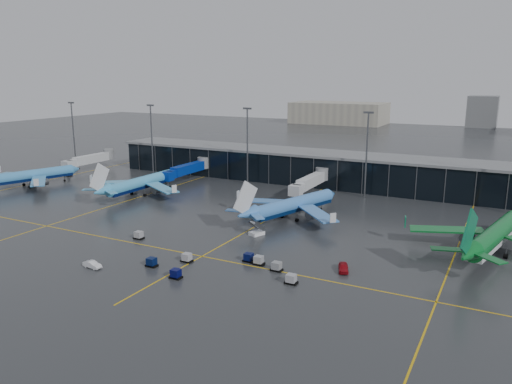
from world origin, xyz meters
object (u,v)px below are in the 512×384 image
at_px(baggage_carts, 214,261).
at_px(service_van_red, 343,267).
at_px(airliner_arkefly, 141,176).
at_px(service_van_white, 92,264).
at_px(mobile_airstair, 257,232).
at_px(airliner_klm_near, 294,196).
at_px(airliner_aer_lingus, 497,224).
at_px(airliner_klm_west, 31,169).

xyz_separation_m(baggage_carts, service_van_red, (23.08, 8.41, -0.00)).
xyz_separation_m(airliner_arkefly, service_van_white, (31.65, -51.68, -5.17)).
relative_size(baggage_carts, service_van_white, 10.55).
xyz_separation_m(airliner_arkefly, mobile_airstair, (49.90, -19.43, -5.06)).
relative_size(baggage_carts, service_van_red, 9.54).
bearing_deg(service_van_red, mobile_airstair, 133.99).
distance_m(airliner_arkefly, airliner_klm_near, 52.03).
distance_m(airliner_aer_lingus, service_van_red, 34.52).
bearing_deg(airliner_klm_near, airliner_klm_west, -159.08).
bearing_deg(airliner_klm_west, mobile_airstair, 9.44).
bearing_deg(airliner_klm_west, service_van_white, -14.69).
xyz_separation_m(airliner_klm_west, airliner_klm_near, (91.87, 4.86, 0.05)).
xyz_separation_m(airliner_klm_west, service_van_red, (114.18, -23.67, -4.99)).
relative_size(airliner_klm_near, service_van_red, 8.50).
bearing_deg(airliner_klm_near, mobile_airstair, -79.16).
bearing_deg(airliner_aer_lingus, airliner_arkefly, -172.33).
distance_m(baggage_carts, mobile_airstair, 20.32).
bearing_deg(baggage_carts, service_van_red, 20.02).
xyz_separation_m(airliner_klm_near, mobile_airstair, (-2.06, -16.67, -5.02)).
distance_m(airliner_klm_near, baggage_carts, 37.29).
xyz_separation_m(airliner_arkefly, baggage_carts, (51.19, -39.70, -5.07)).
bearing_deg(airliner_aer_lingus, mobile_airstair, -154.05).
height_order(airliner_arkefly, airliner_aer_lingus, airliner_aer_lingus).
relative_size(airliner_klm_near, service_van_white, 9.40).
height_order(airliner_arkefly, mobile_airstair, airliner_arkefly).
distance_m(airliner_arkefly, mobile_airstair, 53.79).
distance_m(airliner_klm_near, airliner_aer_lingus, 46.70).
relative_size(airliner_klm_west, airliner_arkefly, 0.98).
relative_size(airliner_klm_west, baggage_carts, 0.88).
bearing_deg(service_van_white, mobile_airstair, -24.92).
bearing_deg(baggage_carts, airliner_aer_lingus, 34.46).
bearing_deg(mobile_airstair, service_van_red, -4.87).
bearing_deg(baggage_carts, airliner_klm_near, 88.80).
bearing_deg(service_van_red, airliner_aer_lingus, 24.77).
distance_m(airliner_klm_west, airliner_klm_near, 92.00).
height_order(airliner_klm_near, baggage_carts, airliner_klm_near).
relative_size(airliner_arkefly, airliner_klm_near, 1.01).
height_order(airliner_aer_lingus, baggage_carts, airliner_aer_lingus).
xyz_separation_m(airliner_arkefly, airliner_aer_lingus, (98.44, -7.27, 0.39)).
relative_size(airliner_klm_near, baggage_carts, 0.89).
height_order(mobile_airstair, service_van_white, mobile_airstair).
xyz_separation_m(airliner_aer_lingus, service_van_white, (-66.79, -44.41, -5.56)).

